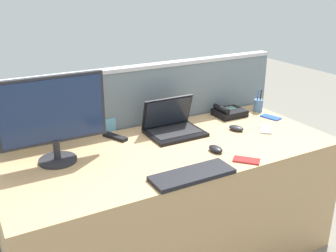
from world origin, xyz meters
The scene contains 13 objects.
desk centered at (0.00, 0.00, 0.37)m, with size 1.91×0.83×0.74m, color tan.
cubicle_divider centered at (0.00, 0.45, 0.57)m, with size 2.11×0.08×1.13m.
desktop_monitor centered at (-0.61, 0.16, 1.00)m, with size 0.55×0.20×0.46m.
laptop centered at (0.12, 0.21, 0.79)m, with size 0.34×0.27×0.22m.
desk_phone centered at (0.62, 0.29, 0.77)m, with size 0.20×0.17×0.08m.
keyboard_main centered at (-0.08, -0.34, 0.75)m, with size 0.42×0.15×0.02m, color black.
computer_mouse_right_hand centered at (0.49, 0.05, 0.76)m, with size 0.06×0.10×0.03m, color #232328.
computer_mouse_left_hand centered at (0.19, -0.15, 0.76)m, with size 0.06×0.10×0.03m, color black.
pen_cup centered at (0.87, 0.27, 0.79)m, with size 0.06×0.06×0.17m.
cell_phone_blue_case centered at (0.85, 0.12, 0.75)m, with size 0.07×0.14×0.01m, color blue.
cell_phone_red_case centered at (0.26, -0.33, 0.75)m, with size 0.07×0.14×0.01m, color #B22323.
cell_phone_silver_slab centered at (0.66, -0.04, 0.75)m, with size 0.07×0.14×0.01m, color #B7BAC1.
tv_remote centered at (-0.23, 0.30, 0.75)m, with size 0.04×0.17×0.02m, color black.
Camera 1 is at (-1.01, -1.77, 1.66)m, focal length 41.98 mm.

